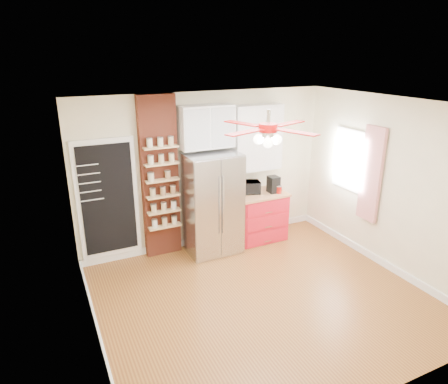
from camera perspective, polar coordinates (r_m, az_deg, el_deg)
name	(u,v)px	position (r m, az deg, el deg)	size (l,w,h in m)	color
floor	(262,297)	(5.90, 5.43, -14.74)	(4.50, 4.50, 0.00)	brown
ceiling	(269,105)	(4.93, 6.44, 12.22)	(4.50, 4.50, 0.00)	white
wall_back	(206,171)	(6.95, -2.63, 3.07)	(4.50, 0.02, 2.70)	beige
wall_front	(382,286)	(3.89, 21.61, -12.36)	(4.50, 0.02, 2.70)	beige
wall_left	(87,243)	(4.61, -19.04, -6.88)	(0.02, 4.00, 2.70)	beige
wall_right	(391,186)	(6.66, 22.71, 0.80)	(0.02, 4.00, 2.70)	beige
chalkboard	(108,199)	(6.56, -16.27, -1.03)	(0.95, 0.05, 1.95)	white
brick_pillar	(160,178)	(6.61, -9.16, 1.96)	(0.60, 0.16, 2.70)	brown
fridge	(212,203)	(6.77, -1.74, -1.64)	(0.90, 0.70, 1.75)	silver
upper_glass_cabinet	(206,127)	(6.59, -2.55, 9.31)	(0.90, 0.35, 0.70)	white
red_cabinet	(259,216)	(7.38, 5.06, -3.41)	(0.94, 0.64, 0.90)	red
upper_shelf_unit	(257,138)	(7.09, 4.70, 7.73)	(0.90, 0.30, 1.15)	white
window	(350,160)	(7.19, 17.59, 4.38)	(0.04, 0.75, 1.05)	white
curtain	(371,174)	(6.81, 20.28, 2.37)	(0.06, 0.40, 1.55)	red
ceiling_fan	(268,128)	(4.97, 6.32, 9.06)	(1.40, 1.40, 0.44)	silver
toaster_oven	(249,187)	(7.16, 3.56, 0.68)	(0.39, 0.27, 0.22)	black
coffee_maker	(273,184)	(7.23, 7.07, 1.09)	(0.18, 0.20, 0.30)	black
canister_left	(279,190)	(7.23, 7.81, 0.34)	(0.11, 0.11, 0.13)	#AA1009
canister_right	(275,186)	(7.42, 7.37, 0.86)	(0.09, 0.09, 0.13)	#BE0A2E
pantry_jar_oats	(151,177)	(6.40, -10.40, 2.10)	(0.10, 0.10, 0.13)	#C1B094
pantry_jar_beans	(168,175)	(6.50, -8.06, 2.45)	(0.09, 0.09, 0.12)	#94704B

